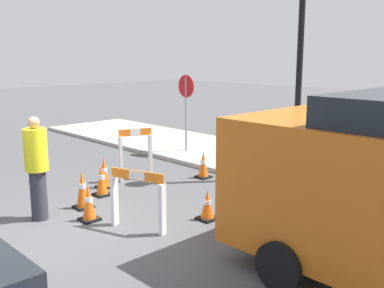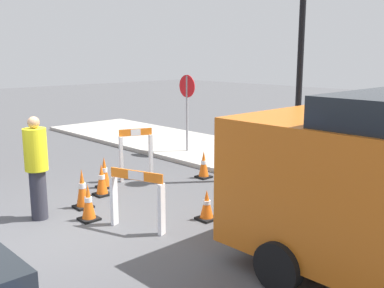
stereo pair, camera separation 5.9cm
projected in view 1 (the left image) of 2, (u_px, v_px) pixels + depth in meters
The scene contains 14 objects.
ground_plane at pixel (46, 235), 6.82m from camera, with size 60.00×60.00×0.00m, color #4C4C4F.
sidewalk_slab at pixel (279, 165), 10.92m from camera, with size 18.00×3.09×0.11m.
streetlamp_post at pixel (302, 17), 9.24m from camera, with size 0.44×0.44×5.21m.
stop_sign at pixel (186, 100), 12.01m from camera, with size 0.60×0.06×2.06m.
barricade_0 at pixel (138, 197), 6.95m from camera, with size 0.94×0.43×0.95m.
barricade_1 at pixel (257, 170), 8.35m from camera, with size 0.76×0.81×1.08m.
barricade_2 at pixel (136, 153), 9.69m from camera, with size 0.38×0.72×1.14m.
traffic_cone_0 at pixel (89, 203), 7.38m from camera, with size 0.30×0.30×0.62m.
traffic_cone_1 at pixel (102, 180), 8.69m from camera, with size 0.30×0.30×0.64m.
traffic_cone_2 at pixel (207, 205), 7.43m from camera, with size 0.30×0.30×0.51m.
traffic_cone_3 at pixel (82, 189), 7.97m from camera, with size 0.30×0.30×0.71m.
traffic_cone_4 at pixel (203, 165), 9.94m from camera, with size 0.30×0.30×0.61m.
traffic_cone_5 at pixel (104, 173), 9.18m from camera, with size 0.30×0.30×0.65m.
person_worker at pixel (37, 165), 7.32m from camera, with size 0.47×0.47×1.73m.
Camera 1 is at (6.17, -2.83, 2.71)m, focal length 42.00 mm.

